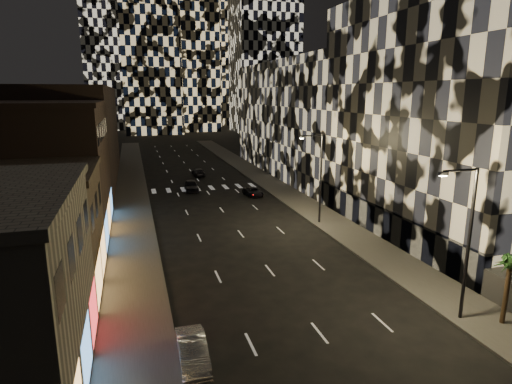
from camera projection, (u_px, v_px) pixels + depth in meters
sidewalk_left at (131, 192)px, 57.71m from camera, size 4.00×120.00×0.15m
sidewalk_right at (272, 183)px, 63.14m from camera, size 4.00×120.00×0.15m
curb_left at (147, 191)px, 58.28m from camera, size 0.20×120.00×0.15m
curb_right at (258, 184)px, 62.57m from camera, size 0.20×120.00×0.15m
retail_tan at (17, 237)px, 27.79m from camera, size 10.00×10.00×8.00m
retail_brown at (48, 173)px, 39.04m from camera, size 10.00×15.00×12.00m
retail_filler_left at (79, 135)px, 63.60m from camera, size 10.00×40.00×14.00m
midrise_right at (461, 116)px, 39.53m from camera, size 16.00×25.00×22.00m
midrise_base at (381, 222)px, 39.59m from camera, size 0.60×25.00×3.00m
midrise_filler_right at (316, 119)px, 70.39m from camera, size 16.00×40.00×18.00m
streetlight_near at (466, 234)px, 24.08m from camera, size 2.55×0.25×9.00m
streetlight_far at (319, 172)px, 42.79m from camera, size 2.55×0.25×9.00m
car_silver_parked at (193, 351)px, 21.15m from camera, size 1.44×4.01×1.32m
car_dark_midlane at (191, 186)px, 58.51m from camera, size 1.98×4.50×1.51m
car_dark_oncoming at (199, 172)px, 69.22m from camera, size 1.76×4.19×1.21m
car_dark_rightlane at (253, 192)px, 55.77m from camera, size 2.18×4.12×1.10m
palm_tree at (510, 267)px, 23.98m from camera, size 2.10×2.10×4.14m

